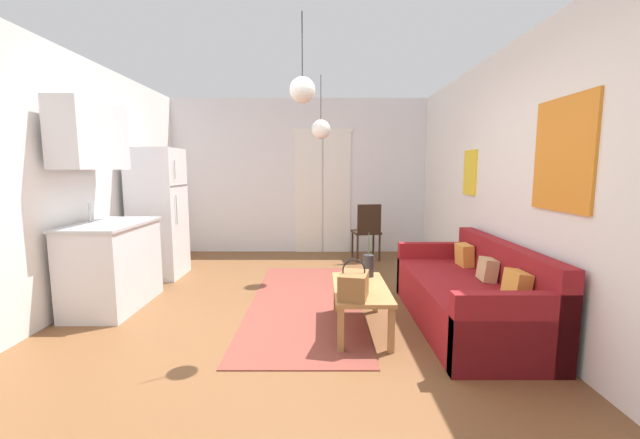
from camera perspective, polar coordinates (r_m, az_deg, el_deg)
name	(u,v)px	position (r m, az deg, el deg)	size (l,w,h in m)	color
ground_plane	(281,342)	(3.62, -5.76, -17.30)	(4.98, 7.72, 0.10)	brown
wall_back	(302,177)	(6.89, -2.63, 6.20)	(4.58, 0.13, 2.66)	silver
wall_right	(547,184)	(3.77, 30.20, 4.45)	(0.12, 7.32, 2.66)	white
wall_left	(12,184)	(4.18, -38.32, 4.04)	(0.12, 7.32, 2.66)	white
area_rug	(307,302)	(4.38, -1.85, -11.99)	(1.19, 2.93, 0.01)	brown
couch	(474,298)	(3.99, 21.58, -10.54)	(0.87, 1.96, 0.78)	maroon
coffee_table	(362,292)	(3.61, 6.17, -10.53)	(0.48, 0.97, 0.41)	#A87542
bamboo_vase	(370,266)	(3.90, 7.34, -6.70)	(0.10, 0.10, 0.44)	#2D2D33
handbag	(355,285)	(3.26, 5.19, -9.50)	(0.28, 0.34, 0.32)	brown
refrigerator	(160,213)	(5.69, -22.26, 0.86)	(0.62, 0.66, 1.73)	white
kitchen_counter	(110,232)	(4.64, -28.37, -1.61)	(0.62, 1.09, 2.12)	silver
accent_chair	(369,229)	(6.30, 7.15, -1.37)	(0.48, 0.46, 0.91)	black
pendant_lamp_near	(304,90)	(3.22, -2.31, 18.38)	(0.20, 0.20, 0.69)	black
pendant_lamp_far	(323,129)	(5.22, 0.39, 13.02)	(0.25, 0.25, 0.81)	black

